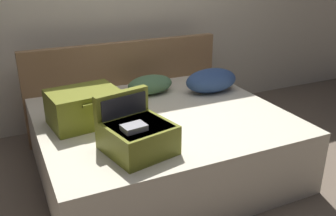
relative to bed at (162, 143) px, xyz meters
name	(u,v)px	position (x,y,z in m)	size (l,w,h in m)	color
ground_plane	(184,195)	(0.00, -0.40, -0.25)	(12.00, 12.00, 0.00)	#6B5B4C
bed	(162,143)	(0.00, 0.00, 0.00)	(1.88, 1.64, 0.50)	beige
headboard	(126,88)	(0.00, 0.86, 0.20)	(1.92, 0.08, 0.91)	olive
hard_case_large	(84,107)	(-0.58, 0.09, 0.38)	(0.53, 0.42, 0.26)	olive
hard_case_medium	(137,134)	(-0.38, -0.47, 0.37)	(0.46, 0.48, 0.36)	olive
pillow_near_headboard	(150,84)	(0.11, 0.50, 0.33)	(0.43, 0.27, 0.16)	#4C724C
pillow_center_head	(211,81)	(0.63, 0.29, 0.36)	(0.50, 0.27, 0.22)	navy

